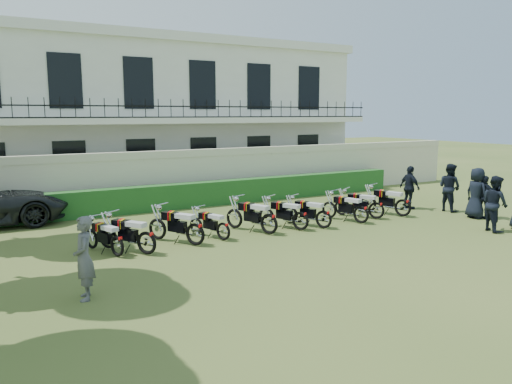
% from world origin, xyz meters
% --- Properties ---
extents(ground, '(100.00, 100.00, 0.00)m').
position_xyz_m(ground, '(0.00, 0.00, 0.00)').
color(ground, '#3F5421').
rests_on(ground, ground).
extents(perimeter_wall, '(30.00, 0.35, 2.30)m').
position_xyz_m(perimeter_wall, '(0.00, 8.00, 1.17)').
color(perimeter_wall, beige).
rests_on(perimeter_wall, ground).
extents(hedge, '(18.00, 0.60, 1.00)m').
position_xyz_m(hedge, '(1.00, 7.20, 0.50)').
color(hedge, '#1C4F1D').
rests_on(hedge, ground).
extents(building, '(20.40, 9.60, 7.40)m').
position_xyz_m(building, '(0.00, 13.96, 3.71)').
color(building, white).
rests_on(building, ground).
extents(motorcycle_0, '(0.79, 1.71, 0.98)m').
position_xyz_m(motorcycle_0, '(-4.79, 1.42, 0.45)').
color(motorcycle_0, black).
rests_on(motorcycle_0, ground).
extents(motorcycle_1, '(1.19, 1.72, 1.09)m').
position_xyz_m(motorcycle_1, '(-4.05, 1.21, 0.50)').
color(motorcycle_1, black).
rests_on(motorcycle_1, ground).
extents(motorcycle_2, '(1.15, 1.80, 1.12)m').
position_xyz_m(motorcycle_2, '(-2.54, 1.44, 0.51)').
color(motorcycle_2, black).
rests_on(motorcycle_2, ground).
extents(motorcycle_3, '(0.76, 1.62, 0.93)m').
position_xyz_m(motorcycle_3, '(-1.57, 1.58, 0.43)').
color(motorcycle_3, black).
rests_on(motorcycle_3, ground).
extents(motorcycle_4, '(0.98, 1.92, 1.12)m').
position_xyz_m(motorcycle_4, '(0.01, 1.54, 0.52)').
color(motorcycle_4, black).
rests_on(motorcycle_4, ground).
extents(motorcycle_5, '(0.99, 1.76, 1.05)m').
position_xyz_m(motorcycle_5, '(1.19, 1.52, 0.48)').
color(motorcycle_5, black).
rests_on(motorcycle_5, ground).
extents(motorcycle_6, '(0.94, 1.75, 1.03)m').
position_xyz_m(motorcycle_6, '(2.02, 1.36, 0.48)').
color(motorcycle_6, black).
rests_on(motorcycle_6, ground).
extents(motorcycle_7, '(0.81, 1.84, 1.04)m').
position_xyz_m(motorcycle_7, '(3.62, 1.33, 0.48)').
color(motorcycle_7, black).
rests_on(motorcycle_7, ground).
extents(motorcycle_8, '(1.03, 1.72, 1.05)m').
position_xyz_m(motorcycle_8, '(4.60, 1.62, 0.48)').
color(motorcycle_8, black).
rests_on(motorcycle_8, ground).
extents(motorcycle_9, '(0.88, 1.95, 1.11)m').
position_xyz_m(motorcycle_9, '(5.73, 1.45, 0.51)').
color(motorcycle_9, black).
rests_on(motorcycle_9, ground).
extents(inspector, '(0.51, 0.69, 1.75)m').
position_xyz_m(inspector, '(-6.14, -1.30, 0.87)').
color(inspector, '#5C5C61').
rests_on(inspector, ground).
extents(officer_1, '(0.95, 1.07, 1.83)m').
position_xyz_m(officer_1, '(6.65, -1.63, 0.91)').
color(officer_1, black).
rests_on(officer_1, ground).
extents(officer_2, '(0.59, 0.99, 1.58)m').
position_xyz_m(officer_2, '(8.09, -0.21, 0.79)').
color(officer_2, black).
rests_on(officer_2, ground).
extents(officer_3, '(0.68, 0.96, 1.86)m').
position_xyz_m(officer_3, '(7.94, 0.02, 0.93)').
color(officer_3, black).
rests_on(officer_3, ground).
extents(officer_4, '(0.74, 0.93, 1.88)m').
position_xyz_m(officer_4, '(8.17, 1.40, 0.94)').
color(officer_4, black).
rests_on(officer_4, ground).
extents(officer_5, '(0.46, 1.04, 1.74)m').
position_xyz_m(officer_5, '(7.14, 2.48, 0.87)').
color(officer_5, black).
rests_on(officer_5, ground).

